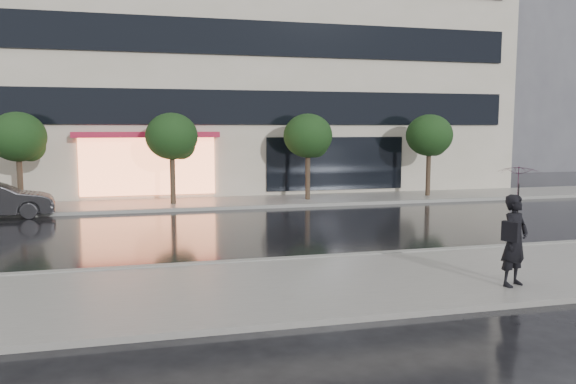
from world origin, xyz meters
name	(u,v)px	position (x,y,z in m)	size (l,w,h in m)	color
ground	(303,253)	(0.00, 0.00, 0.00)	(120.00, 120.00, 0.00)	black
sidewalk_near	(344,283)	(0.00, -3.25, 0.06)	(60.00, 4.50, 0.12)	slate
sidewalk_far	(242,202)	(0.00, 10.25, 0.06)	(60.00, 3.50, 0.12)	slate
curb_near	(314,259)	(0.00, -1.00, 0.07)	(60.00, 0.25, 0.14)	gray
curb_far	(248,207)	(0.00, 8.50, 0.07)	(60.00, 0.25, 0.14)	gray
office_building	(218,26)	(0.00, 17.97, 9.00)	(30.00, 12.76, 18.00)	beige
bg_building_right	(510,72)	(26.00, 28.00, 8.00)	(12.00, 12.00, 16.00)	#4C4C54
tree_far_west	(20,139)	(-8.94, 10.03, 2.92)	(2.20, 2.20, 3.99)	#33261C
tree_mid_west	(173,138)	(-2.94, 10.03, 2.92)	(2.20, 2.20, 3.99)	#33261C
tree_mid_east	(309,137)	(3.06, 10.03, 2.92)	(2.20, 2.20, 3.99)	#33261C
tree_far_east	(430,137)	(9.06, 10.03, 2.92)	(2.20, 2.20, 3.99)	#33261C
pedestrian_with_umbrella	(517,213)	(3.26, -4.48, 1.63)	(1.14, 1.15, 2.49)	black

